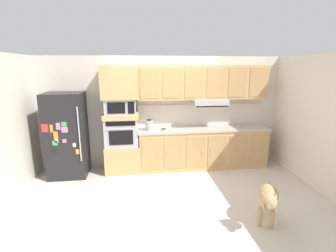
{
  "coord_description": "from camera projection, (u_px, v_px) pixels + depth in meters",
  "views": [
    {
      "loc": [
        -0.6,
        -4.58,
        2.27
      ],
      "look_at": [
        -0.0,
        0.04,
        1.16
      ],
      "focal_mm": 26.69,
      "sensor_mm": 36.0,
      "label": 1
    }
  ],
  "objects": [
    {
      "name": "screwdriver",
      "position": [
        164.0,
        129.0,
        5.49
      ],
      "size": [
        0.17,
        0.17,
        0.03
      ],
      "color": "black",
      "rests_on": "countertop_slab"
    },
    {
      "name": "countertop_slab",
      "position": [
        203.0,
        129.0,
        5.64
      ],
      "size": [
        2.94,
        0.64,
        0.04
      ],
      "primitive_type": "cube",
      "color": "#BCB2A3",
      "rests_on": "lower_cabinet_run"
    },
    {
      "name": "back_kitchen_wall",
      "position": [
        162.0,
        112.0,
        5.8
      ],
      "size": [
        6.2,
        0.12,
        2.5
      ],
      "primitive_type": "cube",
      "color": "beige",
      "rests_on": "ground"
    },
    {
      "name": "upper_cabinet_with_hood",
      "position": [
        204.0,
        84.0,
        5.53
      ],
      "size": [
        2.9,
        0.48,
        0.88
      ],
      "color": "tan",
      "rests_on": "backsplash_panel"
    },
    {
      "name": "electric_kettle",
      "position": [
        149.0,
        125.0,
        5.41
      ],
      "size": [
        0.17,
        0.17,
        0.24
      ],
      "color": "#A8AAAF",
      "rests_on": "countertop_slab"
    },
    {
      "name": "refrigerator",
      "position": [
        67.0,
        135.0,
        5.21
      ],
      "size": [
        0.76,
        0.73,
        1.76
      ],
      "color": "black",
      "rests_on": "ground"
    },
    {
      "name": "lower_cabinet_run",
      "position": [
        203.0,
        148.0,
        5.75
      ],
      "size": [
        2.9,
        0.63,
        0.88
      ],
      "color": "tan",
      "rests_on": "ground"
    },
    {
      "name": "microwave",
      "position": [
        121.0,
        106.0,
        5.28
      ],
      "size": [
        0.64,
        0.54,
        0.32
      ],
      "color": "#A8AAAF",
      "rests_on": "appliance_mid_shelf"
    },
    {
      "name": "built_in_oven",
      "position": [
        122.0,
        131.0,
        5.41
      ],
      "size": [
        0.7,
        0.62,
        0.6
      ],
      "color": "#A8AAAF",
      "rests_on": "oven_base_cabinet"
    },
    {
      "name": "side_panel_right",
      "position": [
        305.0,
        118.0,
        5.08
      ],
      "size": [
        0.12,
        7.1,
        2.5
      ],
      "primitive_type": "cube",
      "color": "silver",
      "rests_on": "ground"
    },
    {
      "name": "dog",
      "position": [
        268.0,
        198.0,
        3.6
      ],
      "size": [
        0.54,
        0.83,
        0.65
      ],
      "rotation": [
        0.0,
        0.0,
        -2.09
      ],
      "color": "tan",
      "rests_on": "ground"
    },
    {
      "name": "side_panel_left",
      "position": [
        10.0,
        126.0,
        4.37
      ],
      "size": [
        0.12,
        7.1,
        2.5
      ],
      "primitive_type": "cube",
      "color": "beige",
      "rests_on": "ground"
    },
    {
      "name": "appliance_upper_cabinet",
      "position": [
        120.0,
        82.0,
        5.17
      ],
      "size": [
        0.74,
        0.62,
        0.68
      ],
      "primitive_type": "cube",
      "color": "tan",
      "rests_on": "microwave"
    },
    {
      "name": "oven_base_cabinet",
      "position": [
        123.0,
        157.0,
        5.55
      ],
      "size": [
        0.74,
        0.62,
        0.6
      ],
      "primitive_type": "cube",
      "color": "tan",
      "rests_on": "ground"
    },
    {
      "name": "appliance_mid_shelf",
      "position": [
        121.0,
        116.0,
        5.33
      ],
      "size": [
        0.74,
        0.62,
        0.1
      ],
      "primitive_type": "cube",
      "color": "tan",
      "rests_on": "built_in_oven"
    },
    {
      "name": "backsplash_panel",
      "position": [
        200.0,
        115.0,
        5.86
      ],
      "size": [
        2.94,
        0.02,
        0.5
      ],
      "primitive_type": "cube",
      "color": "silver",
      "rests_on": "countertop_slab"
    },
    {
      "name": "ground_plane",
      "position": [
        168.0,
        183.0,
        5.02
      ],
      "size": [
        9.6,
        9.6,
        0.0
      ],
      "primitive_type": "plane",
      "color": "beige"
    }
  ]
}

